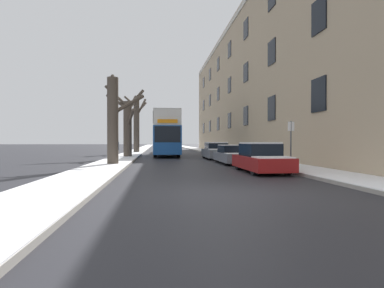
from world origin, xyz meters
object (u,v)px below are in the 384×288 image
double_decker_bus (166,132)px  pedestrian_left_sidewalk (117,148)px  bare_tree_left_0 (113,119)px  parked_car_0 (261,158)px  bare_tree_left_1 (127,124)px  parked_car_1 (232,155)px  street_sign_post (291,143)px  parked_car_2 (216,151)px  bare_tree_left_2 (137,123)px

double_decker_bus → pedestrian_left_sidewalk: (-4.18, -5.70, -1.56)m
bare_tree_left_0 → parked_car_0: size_ratio=1.36×
bare_tree_left_1 → parked_car_1: bearing=-45.8°
parked_car_0 → street_sign_post: street_sign_post is taller
double_decker_bus → parked_car_2: double_decker_bus is taller
bare_tree_left_0 → parked_car_2: bearing=40.4°
parked_car_1 → pedestrian_left_sidewalk: 9.97m
bare_tree_left_0 → double_decker_bus: bare_tree_left_0 is taller
bare_tree_left_1 → bare_tree_left_2: bare_tree_left_2 is taller
bare_tree_left_1 → pedestrian_left_sidewalk: size_ratio=3.93×
bare_tree_left_1 → double_decker_bus: bare_tree_left_1 is taller
pedestrian_left_sidewalk → street_sign_post: size_ratio=0.68×
double_decker_bus → parked_car_2: (4.09, -5.83, -1.81)m
bare_tree_left_2 → pedestrian_left_sidewalk: bare_tree_left_2 is taller
bare_tree_left_0 → parked_car_0: 9.08m
bare_tree_left_0 → pedestrian_left_sidewalk: bearing=95.9°
street_sign_post → double_decker_bus: bearing=107.8°
bare_tree_left_0 → double_decker_bus: bearing=74.1°
parked_car_2 → street_sign_post: (1.40, -11.23, 0.75)m
double_decker_bus → parked_car_0: bearing=-76.3°
bare_tree_left_1 → street_sign_post: 16.46m
bare_tree_left_2 → double_decker_bus: bare_tree_left_2 is taller
bare_tree_left_0 → parked_car_2: size_ratio=1.29×
bare_tree_left_2 → street_sign_post: (8.96, -24.65, -2.42)m
parked_car_2 → bare_tree_left_2: bearing=119.4°
bare_tree_left_2 → parked_car_2: bearing=-60.6°
bare_tree_left_0 → parked_car_2: (7.59, 6.47, -2.20)m
double_decker_bus → parked_car_0: 17.35m
pedestrian_left_sidewalk → street_sign_post: street_sign_post is taller
parked_car_0 → parked_car_1: bearing=90.0°
bare_tree_left_2 → pedestrian_left_sidewalk: bearing=-93.1°
bare_tree_left_0 → street_sign_post: bare_tree_left_0 is taller
bare_tree_left_1 → pedestrian_left_sidewalk: bearing=-105.2°
bare_tree_left_1 → bare_tree_left_2: 11.02m
bare_tree_left_2 → street_sign_post: size_ratio=3.02×
pedestrian_left_sidewalk → parked_car_2: bearing=-110.1°
parked_car_0 → street_sign_post: bearing=-11.7°
bare_tree_left_1 → street_sign_post: bare_tree_left_1 is taller
parked_car_1 → bare_tree_left_2: bearing=111.8°
bare_tree_left_1 → pedestrian_left_sidewalk: bare_tree_left_1 is taller
bare_tree_left_0 → parked_car_0: (7.59, -4.47, -2.20)m
bare_tree_left_0 → street_sign_post: (8.99, -4.76, -1.45)m
double_decker_bus → parked_car_0: double_decker_bus is taller
bare_tree_left_0 → double_decker_bus: (3.50, 12.29, -0.39)m
pedestrian_left_sidewalk → bare_tree_left_1: bearing=-34.4°
double_decker_bus → parked_car_2: 7.35m
bare_tree_left_2 → pedestrian_left_sidewalk: size_ratio=4.45×
parked_car_0 → parked_car_2: size_ratio=0.95×
parked_car_1 → bare_tree_left_1: bearing=134.2°
bare_tree_left_1 → double_decker_bus: bearing=43.7°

